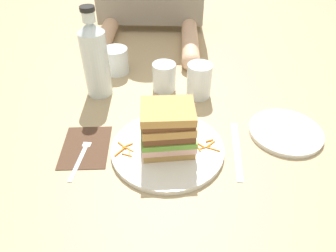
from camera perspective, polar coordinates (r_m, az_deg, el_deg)
name	(u,v)px	position (r m, az deg, el deg)	size (l,w,h in m)	color
ground_plane	(159,150)	(0.75, -1.58, -4.46)	(3.00, 3.00, 0.00)	tan
main_plate	(168,149)	(0.74, -0.08, -4.24)	(0.26, 0.26, 0.01)	white
sandwich	(168,129)	(0.70, -0.08, -0.56)	(0.13, 0.11, 0.11)	tan
carrot_shred_0	(128,149)	(0.74, -7.22, -4.11)	(0.00, 0.00, 0.03)	orange
carrot_shred_1	(130,152)	(0.73, -6.94, -4.77)	(0.00, 0.00, 0.03)	orange
carrot_shred_2	(122,146)	(0.74, -8.32, -3.53)	(0.00, 0.00, 0.03)	orange
carrot_shred_3	(127,146)	(0.74, -7.36, -3.60)	(0.00, 0.00, 0.03)	orange
carrot_shred_4	(120,152)	(0.73, -8.71, -4.64)	(0.00, 0.00, 0.03)	orange
carrot_shred_5	(127,155)	(0.72, -7.48, -5.21)	(0.00, 0.00, 0.02)	orange
carrot_shred_6	(211,144)	(0.75, 7.76, -3.22)	(0.00, 0.00, 0.03)	orange
carrot_shred_7	(213,149)	(0.74, 8.15, -4.14)	(0.00, 0.00, 0.03)	orange
carrot_shred_8	(209,141)	(0.76, 7.51, -2.66)	(0.00, 0.00, 0.02)	orange
carrot_shred_9	(205,148)	(0.74, 6.76, -3.93)	(0.00, 0.00, 0.03)	orange
carrot_shred_10	(198,147)	(0.74, 5.45, -3.82)	(0.00, 0.00, 0.03)	orange
carrot_shred_11	(201,145)	(0.74, 6.04, -3.51)	(0.00, 0.00, 0.02)	orange
napkin_dark	(86,147)	(0.78, -14.69, -3.63)	(0.11, 0.15, 0.00)	#4C3323
fork	(82,152)	(0.76, -15.24, -4.60)	(0.03, 0.17, 0.00)	silver
knife	(237,152)	(0.76, 12.41, -4.54)	(0.03, 0.20, 0.00)	silver
juice_glass	(199,82)	(0.91, 5.64, 7.97)	(0.07, 0.07, 0.10)	white
water_bottle	(95,58)	(0.91, -13.08, 11.88)	(0.07, 0.07, 0.25)	silver
empty_tumbler_0	(164,77)	(0.93, -0.73, 8.88)	(0.07, 0.07, 0.08)	silver
empty_tumbler_1	(116,61)	(1.04, -9.38, 11.62)	(0.08, 0.08, 0.08)	silver
side_plate	(285,132)	(0.84, 20.52, -0.98)	(0.18, 0.18, 0.01)	white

